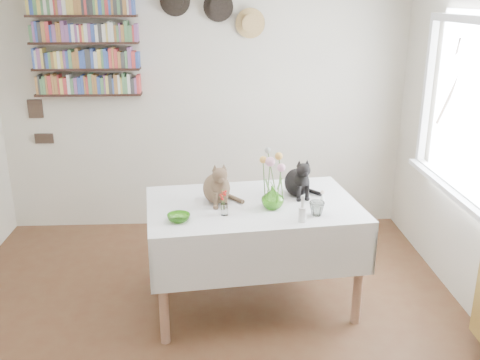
{
  "coord_description": "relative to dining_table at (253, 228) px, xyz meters",
  "views": [
    {
      "loc": [
        0.09,
        -3.02,
        2.28
      ],
      "look_at": [
        0.27,
        0.56,
        1.05
      ],
      "focal_mm": 40.0,
      "sensor_mm": 36.0,
      "label": 1
    }
  ],
  "objects": [
    {
      "name": "window",
      "position": [
        1.59,
        0.14,
        0.77
      ],
      "size": [
        0.12,
        1.52,
        1.32
      ],
      "color": "white",
      "rests_on": "room"
    },
    {
      "name": "wall_hats",
      "position": [
        -0.25,
        1.52,
        1.54
      ],
      "size": [
        0.98,
        0.09,
        0.48
      ],
      "color": "black",
      "rests_on": "room"
    },
    {
      "name": "room",
      "position": [
        -0.37,
        -0.66,
        0.62
      ],
      "size": [
        4.08,
        4.58,
        2.58
      ],
      "color": "brown",
      "rests_on": "ground"
    },
    {
      "name": "bookshelf_unit",
      "position": [
        -1.47,
        1.5,
        1.22
      ],
      "size": [
        1.0,
        0.16,
        0.91
      ],
      "color": "black",
      "rests_on": "room"
    },
    {
      "name": "drinking_glass",
      "position": [
        0.43,
        -0.26,
        0.26
      ],
      "size": [
        0.13,
        0.13,
        0.1
      ],
      "primitive_type": "imported",
      "rotation": [
        0.0,
        0.0,
        -0.19
      ],
      "color": "white",
      "rests_on": "dining_table"
    },
    {
      "name": "candlestick",
      "position": [
        0.31,
        -0.36,
        0.27
      ],
      "size": [
        0.05,
        0.05,
        0.19
      ],
      "color": "white",
      "rests_on": "dining_table"
    },
    {
      "name": "tabby_cat",
      "position": [
        -0.27,
        0.04,
        0.37
      ],
      "size": [
        0.28,
        0.32,
        0.33
      ],
      "primitive_type": null,
      "rotation": [
        0.0,
        0.0,
        0.2
      ],
      "color": "brown",
      "rests_on": "dining_table"
    },
    {
      "name": "wall_art_plaques",
      "position": [
        -2.0,
        1.57,
        0.5
      ],
      "size": [
        0.21,
        0.02,
        0.44
      ],
      "color": "#38281E",
      "rests_on": "room"
    },
    {
      "name": "black_cat",
      "position": [
        0.35,
        0.16,
        0.36
      ],
      "size": [
        0.27,
        0.31,
        0.32
      ],
      "primitive_type": null,
      "rotation": [
        0.0,
        0.0,
        0.23
      ],
      "color": "black",
      "rests_on": "dining_table"
    },
    {
      "name": "dining_table",
      "position": [
        0.0,
        0.0,
        0.0
      ],
      "size": [
        1.66,
        1.18,
        0.83
      ],
      "color": "white",
      "rests_on": "room"
    },
    {
      "name": "green_bowl",
      "position": [
        -0.53,
        -0.31,
        0.23
      ],
      "size": [
        0.17,
        0.17,
        0.05
      ],
      "primitive_type": "imported",
      "rotation": [
        0.0,
        0.0,
        -0.05
      ],
      "color": "#75CE40",
      "rests_on": "dining_table"
    },
    {
      "name": "berry_jar",
      "position": [
        -0.22,
        -0.22,
        0.3
      ],
      "size": [
        0.05,
        0.05,
        0.21
      ],
      "color": "white",
      "rests_on": "dining_table"
    },
    {
      "name": "flower_vase",
      "position": [
        0.14,
        -0.11,
        0.29
      ],
      "size": [
        0.21,
        0.21,
        0.17
      ],
      "primitive_type": "imported",
      "rotation": [
        0.0,
        0.0,
        0.34
      ],
      "color": "#75CE40",
      "rests_on": "dining_table"
    },
    {
      "name": "porcelain_figurine",
      "position": [
        0.52,
        -0.02,
        0.25
      ],
      "size": [
        0.05,
        0.05,
        0.1
      ],
      "color": "white",
      "rests_on": "dining_table"
    },
    {
      "name": "flower_bouquet",
      "position": [
        0.14,
        -0.09,
        0.55
      ],
      "size": [
        0.17,
        0.12,
        0.39
      ],
      "color": "#4C7233",
      "rests_on": "flower_vase"
    }
  ]
}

